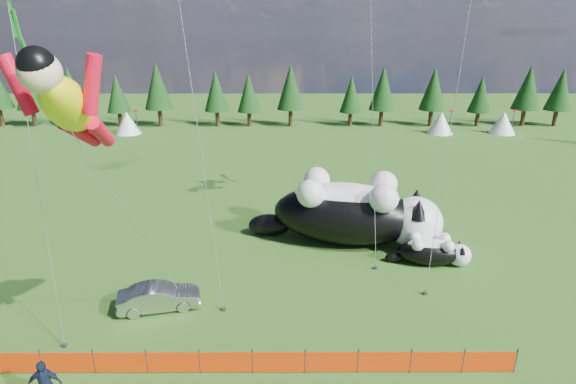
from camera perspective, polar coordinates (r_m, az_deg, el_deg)
The scene contains 8 objects.
ground at distance 20.99m, azimuth -6.72°, elevation -16.40°, with size 160.00×160.00×0.00m, color #173C0A.
safety_fence at distance 18.34m, azimuth -7.86°, elevation -20.63°, with size 22.06×0.06×1.10m.
tree_line at distance 62.45m, azimuth -2.34°, elevation 11.98°, with size 90.00×4.00×8.00m, color black, non-canonical shape.
festival_tents at distance 58.54m, azimuth 8.47°, elevation 8.69°, with size 50.00×3.20×2.80m, color white, non-canonical shape.
cat_large at distance 27.56m, azimuth 8.40°, elevation -2.44°, with size 11.83×5.87×4.30m.
cat_small at distance 26.50m, azimuth 17.97°, elevation -7.12°, with size 4.69×2.03×1.69m.
car at distance 22.38m, azimuth -16.05°, elevation -12.71°, with size 1.31×3.75×1.24m, color #AFAFB3.
superhero_kite at distance 15.87m, azimuth -26.13°, elevation 9.82°, with size 5.20×7.51×12.78m.
Camera 1 is at (2.31, -16.85, 12.30)m, focal length 28.00 mm.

